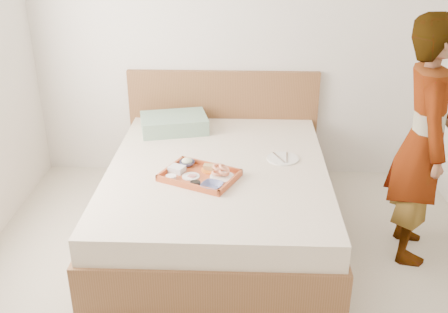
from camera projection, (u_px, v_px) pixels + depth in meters
name	position (u px, v px, depth m)	size (l,w,h in m)	color
wall_back	(238.00, 29.00, 4.29)	(3.50, 0.01, 2.60)	silver
bed	(218.00, 198.00, 3.83)	(1.65, 2.00, 0.53)	brown
headboard	(223.00, 123.00, 4.62)	(1.65, 0.06, 0.95)	brown
pillow	(174.00, 123.00, 4.30)	(0.53, 0.36, 0.13)	#80A589
tray	(200.00, 175.00, 3.53)	(0.48, 0.35, 0.04)	#BC4B25
prawn_plate	(222.00, 177.00, 3.52)	(0.17, 0.17, 0.01)	white
navy_bowl_big	(212.00, 186.00, 3.38)	(0.14, 0.14, 0.03)	navy
sauce_dish	(195.00, 184.00, 3.41)	(0.07, 0.07, 0.03)	black
meat_plate	(191.00, 176.00, 3.53)	(0.12, 0.12, 0.01)	white
bread_plate	(210.00, 170.00, 3.62)	(0.12, 0.12, 0.01)	orange
salad_bowl	(187.00, 163.00, 3.69)	(0.11, 0.11, 0.03)	navy
plastic_tub	(177.00, 169.00, 3.59)	(0.10, 0.08, 0.04)	silver
cheese_round	(171.00, 177.00, 3.50)	(0.07, 0.07, 0.02)	white
dinner_plate	(283.00, 159.00, 3.81)	(0.23, 0.23, 0.01)	white
person	(424.00, 142.00, 3.36)	(0.60, 0.40, 1.65)	white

